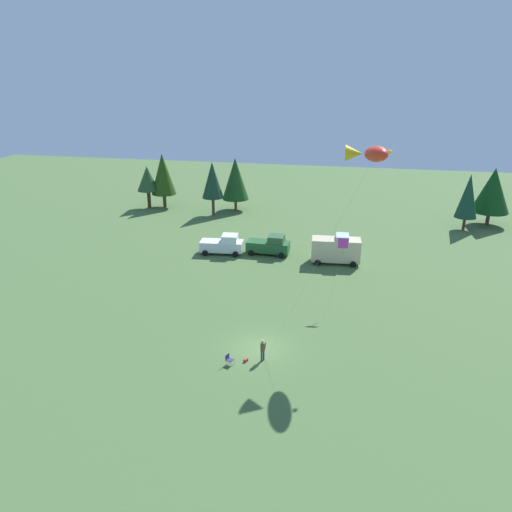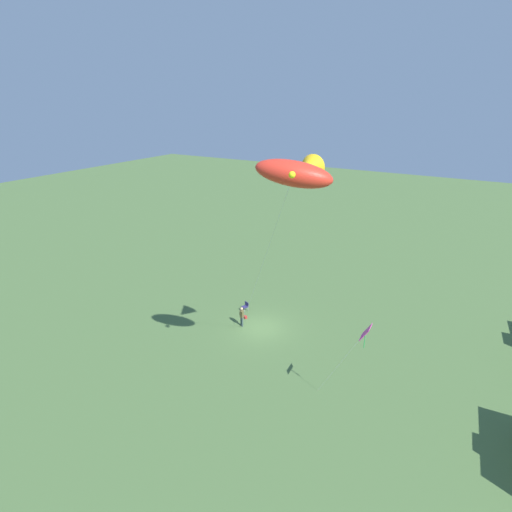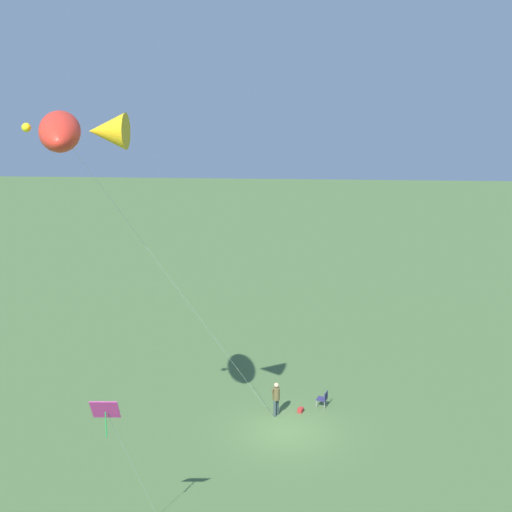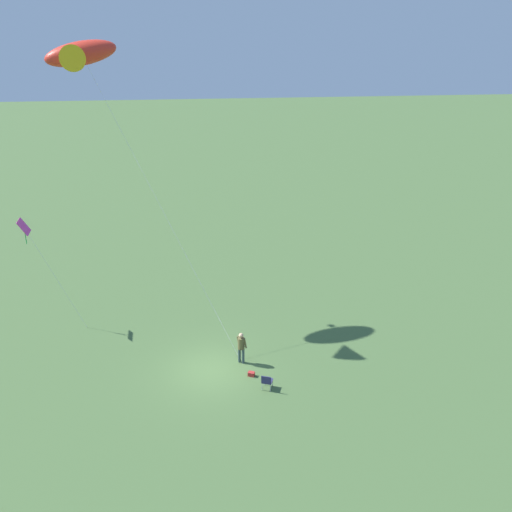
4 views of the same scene
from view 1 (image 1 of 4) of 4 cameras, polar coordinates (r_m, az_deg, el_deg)
The scene contains 10 objects.
ground_plane at distance 39.83m, azimuth 0.39°, elevation -10.54°, with size 160.00×160.00×0.00m, color #496837.
person_kite_flyer at distance 37.88m, azimuth 0.77°, elevation -10.52°, with size 0.48×0.54×1.74m.
folding_chair at distance 37.73m, azimuth -3.13°, elevation -11.64°, with size 0.61×0.61×0.82m.
backpack_on_grass at distance 38.23m, azimuth -1.17°, elevation -11.81°, with size 0.32×0.22×0.22m, color #B02A27.
truck_white_pickup at distance 59.13m, azimuth -3.79°, elevation 1.31°, with size 5.17×2.79×2.34m.
truck_green_flatbed at distance 58.81m, azimuth 1.55°, elevation 1.24°, with size 5.06×2.53×2.34m.
van_camper_beige at distance 56.68m, azimuth 9.14°, elevation 0.79°, with size 5.54×2.92×3.34m.
treeline_distant at distance 73.95m, azimuth 5.93°, elevation 8.31°, with size 54.45×7.08×8.43m.
kite_large_fish at distance 39.98m, azimuth 12.96°, elevation 11.31°, with size 8.38×9.69×15.36m.
kite_diamond_rainbow at distance 45.62m, azimuth 9.89°, elevation 1.26°, with size 1.43×3.11×6.26m.
Camera 1 is at (6.65, -33.43, 20.61)m, focal length 35.00 mm.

